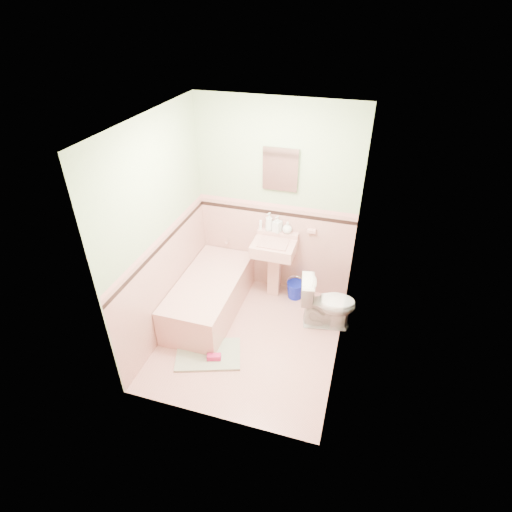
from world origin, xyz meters
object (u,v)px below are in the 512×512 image
(soap_bottle_right, at_px, (287,227))
(toilet, at_px, (328,303))
(bathtub, at_px, (210,297))
(shoe, at_px, (214,357))
(medicine_cabinet, at_px, (281,169))
(soap_bottle_mid, at_px, (277,224))
(soap_bottle_left, at_px, (269,222))
(bucket, at_px, (295,290))
(sink, at_px, (273,270))

(soap_bottle_right, height_order, toilet, soap_bottle_right)
(bathtub, distance_m, shoe, 0.87)
(medicine_cabinet, height_order, shoe, medicine_cabinet)
(soap_bottle_mid, bearing_deg, soap_bottle_left, 180.00)
(shoe, bearing_deg, soap_bottle_left, 64.72)
(medicine_cabinet, relative_size, shoe, 2.96)
(soap_bottle_right, height_order, shoe, soap_bottle_right)
(soap_bottle_left, xyz_separation_m, shoe, (-0.21, -1.49, -0.95))
(soap_bottle_mid, bearing_deg, medicine_cabinet, 72.38)
(bathtub, relative_size, bucket, 6.62)
(sink, relative_size, soap_bottle_mid, 3.85)
(bathtub, bearing_deg, shoe, -65.25)
(bucket, bearing_deg, shoe, -114.39)
(medicine_cabinet, relative_size, soap_bottle_mid, 2.09)
(sink, xyz_separation_m, shoe, (-0.32, -1.31, -0.36))
(soap_bottle_mid, bearing_deg, shoe, -101.90)
(bucket, relative_size, shoe, 1.49)
(medicine_cabinet, relative_size, toilet, 0.68)
(bathtub, relative_size, soap_bottle_left, 6.18)
(soap_bottle_mid, height_order, bucket, soap_bottle_mid)
(shoe, bearing_deg, bathtub, 97.37)
(toilet, bearing_deg, soap_bottle_mid, 44.70)
(soap_bottle_mid, bearing_deg, sink, -86.97)
(soap_bottle_right, bearing_deg, sink, -123.53)
(soap_bottle_mid, xyz_separation_m, bucket, (0.30, -0.13, -0.88))
(soap_bottle_left, distance_m, bucket, 0.99)
(soap_bottle_left, distance_m, soap_bottle_mid, 0.11)
(medicine_cabinet, height_order, soap_bottle_mid, medicine_cabinet)
(sink, xyz_separation_m, toilet, (0.76, -0.35, -0.08))
(sink, bearing_deg, bathtub, -142.07)
(bathtub, xyz_separation_m, soap_bottle_right, (0.80, 0.71, 0.74))
(sink, xyz_separation_m, soap_bottle_right, (0.12, 0.18, 0.55))
(soap_bottle_left, distance_m, shoe, 1.77)
(toilet, xyz_separation_m, bucket, (-0.47, 0.41, -0.22))
(bathtub, distance_m, toilet, 1.46)
(sink, relative_size, medicine_cabinet, 1.84)
(sink, relative_size, soap_bottle_left, 3.41)
(sink, bearing_deg, toilet, -24.95)
(sink, height_order, bucket, sink)
(bathtub, bearing_deg, soap_bottle_right, 41.61)
(soap_bottle_left, bearing_deg, bathtub, -128.44)
(toilet, distance_m, bucket, 0.66)
(medicine_cabinet, bearing_deg, bucket, -28.40)
(soap_bottle_right, bearing_deg, shoe, -106.57)
(sink, height_order, shoe, sink)
(soap_bottle_left, height_order, soap_bottle_mid, soap_bottle_left)
(soap_bottle_mid, xyz_separation_m, soap_bottle_right, (0.13, 0.00, -0.03))
(sink, bearing_deg, medicine_cabinet, 90.00)
(soap_bottle_right, xyz_separation_m, bucket, (0.17, -0.13, -0.85))
(toilet, relative_size, shoe, 4.36)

